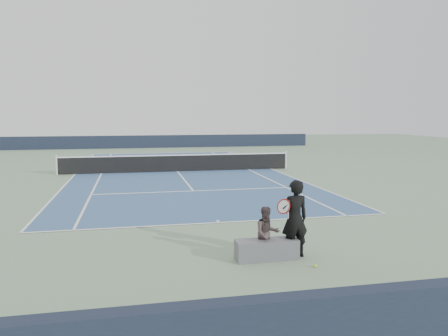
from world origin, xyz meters
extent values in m
plane|color=gray|center=(0.00, 0.00, 0.00)|extent=(80.00, 80.00, 0.00)
cube|color=#365680|center=(0.00, 0.00, 0.01)|extent=(10.97, 23.77, 0.01)
cylinder|color=silver|center=(-6.40, 0.00, 0.54)|extent=(0.10, 0.10, 1.07)
cylinder|color=silver|center=(6.40, 0.00, 0.54)|extent=(0.10, 0.10, 1.07)
cube|color=black|center=(0.00, 0.00, 0.46)|extent=(12.80, 0.03, 0.90)
cube|color=white|center=(0.00, 0.00, 0.93)|extent=(12.80, 0.04, 0.06)
cube|color=black|center=(0.00, 17.88, 0.60)|extent=(30.00, 0.25, 1.20)
imported|color=black|center=(1.05, -15.24, 0.88)|extent=(0.71, 0.54, 1.76)
torus|color=#9E110D|center=(0.77, -15.29, 1.18)|extent=(0.34, 0.18, 0.36)
cylinder|color=white|center=(0.77, -15.29, 1.18)|extent=(0.29, 0.14, 0.32)
cylinder|color=white|center=(0.89, -15.26, 0.92)|extent=(0.08, 0.13, 0.27)
sphere|color=#C5E72F|center=(1.24, -16.01, 0.04)|extent=(0.07, 0.07, 0.07)
cube|color=#5C5C61|center=(0.39, -15.29, 0.22)|extent=(1.40, 0.47, 0.45)
imported|color=#443637|center=(0.39, -15.29, 0.59)|extent=(0.58, 0.47, 1.19)
camera|label=1|loc=(-2.48, -24.26, 3.20)|focal=35.00mm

